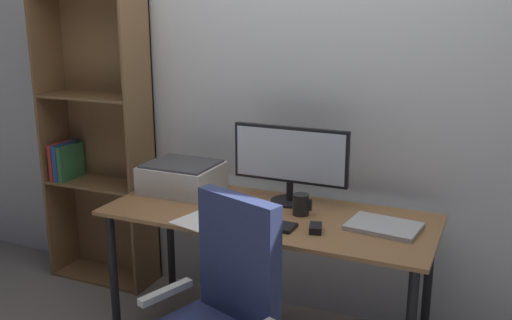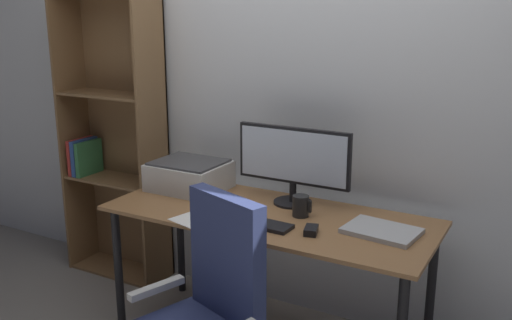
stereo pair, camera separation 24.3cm
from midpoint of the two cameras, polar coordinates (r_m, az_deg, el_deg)
name	(u,v)px [view 1 (the left image)]	position (r m, az deg, el deg)	size (l,w,h in m)	color
back_wall	(304,88)	(3.14, 2.65, 7.24)	(6.40, 0.10, 2.60)	silver
desk	(268,229)	(2.85, -1.24, -6.99)	(1.64, 0.67, 0.74)	olive
monitor	(290,159)	(2.90, 1.06, 0.08)	(0.61, 0.20, 0.40)	black
keyboard	(265,224)	(2.66, -1.71, -6.46)	(0.29, 0.11, 0.02)	black
mouse	(316,228)	(2.59, 3.34, -6.91)	(0.06, 0.10, 0.03)	black
coffee_mug	(301,205)	(2.78, 2.05, -4.54)	(0.10, 0.08, 0.10)	black
laptop	(384,226)	(2.66, 10.18, -6.63)	(0.32, 0.23, 0.02)	#B7BABC
printer	(182,177)	(3.18, -9.62, -1.72)	(0.40, 0.34, 0.16)	silver
paper_sheet	(205,218)	(2.77, -7.63, -5.88)	(0.21, 0.30, 0.00)	white
bookshelf	(98,141)	(3.75, -17.43, 1.77)	(0.69, 0.28, 1.85)	brown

